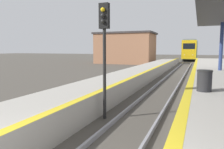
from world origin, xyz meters
TOP-DOWN VIEW (x-y plane):
  - train at (0.00, 52.92)m, footprint 2.86×17.95m
  - signal_near at (-1.24, 5.02)m, footprint 0.36×0.31m
  - trash_bin at (2.23, 6.96)m, footprint 0.59×0.59m
  - station_building at (-10.57, 35.78)m, footprint 10.45×6.73m

SIDE VIEW (x-z plane):
  - trash_bin at x=2.23m, z-range 0.95..1.80m
  - train at x=0.00m, z-range 0.04..4.68m
  - station_building at x=-10.57m, z-range 0.01..5.55m
  - signal_near at x=-1.24m, z-range 0.86..5.11m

